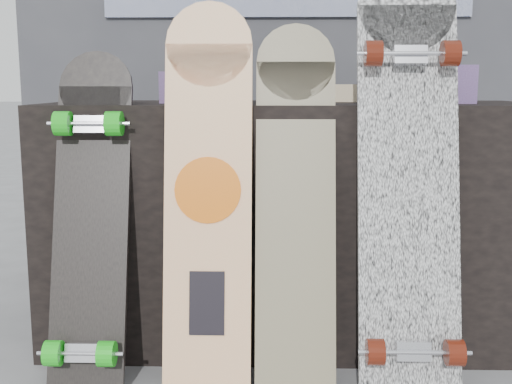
{
  "coord_description": "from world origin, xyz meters",
  "views": [
    {
      "loc": [
        -0.06,
        -1.65,
        0.86
      ],
      "look_at": [
        -0.11,
        0.2,
        0.55
      ],
      "focal_mm": 45.0,
      "sensor_mm": 36.0,
      "label": 1
    }
  ],
  "objects_px": {
    "longboard_geisha": "(208,185)",
    "skateboard_dark": "(90,214)",
    "longboard_celtic": "(295,194)",
    "vendor_table": "(290,220)",
    "longboard_cascadia": "(409,167)"
  },
  "relations": [
    {
      "from": "longboard_celtic",
      "to": "vendor_table",
      "type": "bearing_deg",
      "value": 90.86
    },
    {
      "from": "longboard_geisha",
      "to": "longboard_celtic",
      "type": "xyz_separation_m",
      "value": [
        0.25,
        0.02,
        -0.03
      ]
    },
    {
      "from": "longboard_celtic",
      "to": "longboard_cascadia",
      "type": "distance_m",
      "value": 0.32
    },
    {
      "from": "longboard_cascadia",
      "to": "skateboard_dark",
      "type": "xyz_separation_m",
      "value": [
        -0.9,
        0.02,
        -0.14
      ]
    },
    {
      "from": "vendor_table",
      "to": "skateboard_dark",
      "type": "relative_size",
      "value": 1.67
    },
    {
      "from": "skateboard_dark",
      "to": "longboard_geisha",
      "type": "bearing_deg",
      "value": 0.04
    },
    {
      "from": "longboard_geisha",
      "to": "skateboard_dark",
      "type": "height_order",
      "value": "longboard_geisha"
    },
    {
      "from": "longboard_geisha",
      "to": "vendor_table",
      "type": "bearing_deg",
      "value": 56.21
    },
    {
      "from": "vendor_table",
      "to": "skateboard_dark",
      "type": "height_order",
      "value": "skateboard_dark"
    },
    {
      "from": "skateboard_dark",
      "to": "longboard_cascadia",
      "type": "bearing_deg",
      "value": -1.4
    },
    {
      "from": "longboard_cascadia",
      "to": "skateboard_dark",
      "type": "distance_m",
      "value": 0.91
    },
    {
      "from": "longboard_geisha",
      "to": "longboard_celtic",
      "type": "bearing_deg",
      "value": 4.88
    },
    {
      "from": "longboard_geisha",
      "to": "longboard_celtic",
      "type": "relative_size",
      "value": 1.06
    },
    {
      "from": "longboard_celtic",
      "to": "longboard_cascadia",
      "type": "xyz_separation_m",
      "value": [
        0.31,
        -0.04,
        0.08
      ]
    },
    {
      "from": "vendor_table",
      "to": "longboard_celtic",
      "type": "xyz_separation_m",
      "value": [
        0.01,
        -0.34,
        0.15
      ]
    }
  ]
}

